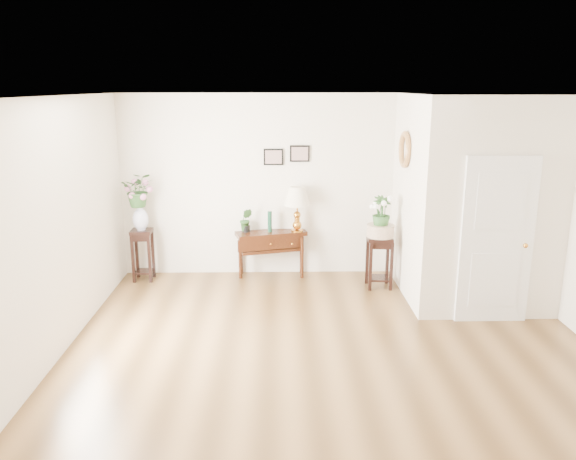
{
  "coord_description": "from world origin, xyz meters",
  "views": [
    {
      "loc": [
        -0.6,
        -5.81,
        2.91
      ],
      "look_at": [
        -0.46,
        1.3,
        1.07
      ],
      "focal_mm": 35.0,
      "sensor_mm": 36.0,
      "label": 1
    }
  ],
  "objects_px": {
    "table_lamp": "(297,209)",
    "plant_stand_b": "(379,262)",
    "console_table": "(271,254)",
    "plant_stand_a": "(143,255)"
  },
  "relations": [
    {
      "from": "console_table",
      "to": "plant_stand_b",
      "type": "height_order",
      "value": "plant_stand_b"
    },
    {
      "from": "table_lamp",
      "to": "plant_stand_b",
      "type": "xyz_separation_m",
      "value": [
        1.19,
        -0.54,
        -0.68
      ]
    },
    {
      "from": "table_lamp",
      "to": "plant_stand_b",
      "type": "distance_m",
      "value": 1.47
    },
    {
      "from": "plant_stand_a",
      "to": "table_lamp",
      "type": "bearing_deg",
      "value": 3.56
    },
    {
      "from": "plant_stand_b",
      "to": "table_lamp",
      "type": "bearing_deg",
      "value": 155.82
    },
    {
      "from": "plant_stand_a",
      "to": "plant_stand_b",
      "type": "relative_size",
      "value": 1.03
    },
    {
      "from": "table_lamp",
      "to": "console_table",
      "type": "bearing_deg",
      "value": 180.0
    },
    {
      "from": "console_table",
      "to": "table_lamp",
      "type": "distance_m",
      "value": 0.81
    },
    {
      "from": "plant_stand_a",
      "to": "plant_stand_b",
      "type": "xyz_separation_m",
      "value": [
        3.55,
        -0.39,
        -0.01
      ]
    },
    {
      "from": "table_lamp",
      "to": "plant_stand_b",
      "type": "bearing_deg",
      "value": -24.18
    }
  ]
}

